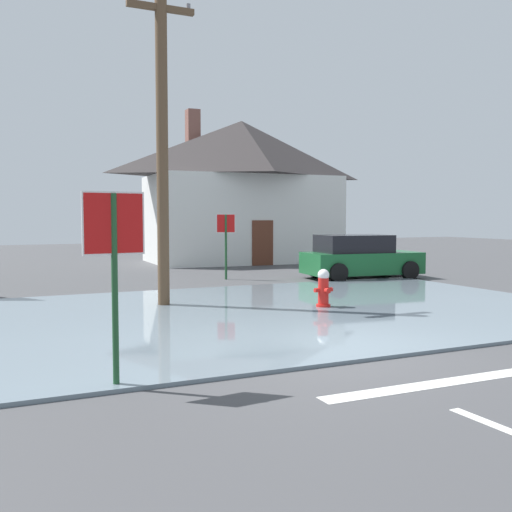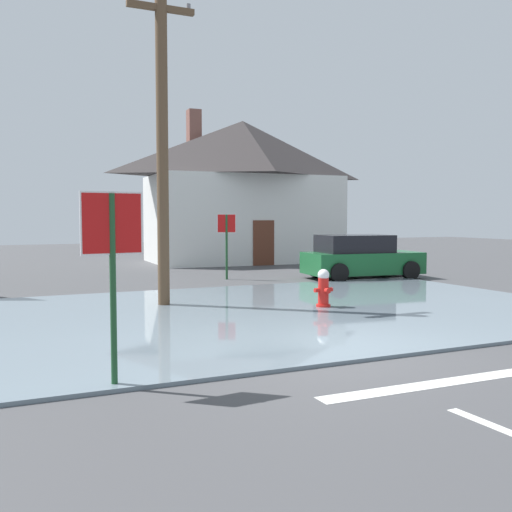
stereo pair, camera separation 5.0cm
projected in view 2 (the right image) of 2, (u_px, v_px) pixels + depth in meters
The scene contains 9 objects.
ground_plane at pixel (326, 353), 9.52m from camera, with size 80.00×80.00×0.10m, color #424244.
flood_puddle at pixel (301, 309), 13.49m from camera, with size 13.12×9.23×0.06m, color slate.
lane_stop_bar at pixel (465, 379), 7.78m from camera, with size 4.45×0.30×0.01m, color silver.
stop_sign_near at pixel (112, 247), 7.27m from camera, with size 0.79×0.11×2.48m.
fire_hydrant at pixel (323, 289), 13.67m from camera, with size 0.47×0.41×0.94m.
utility_pole at pixel (162, 140), 13.77m from camera, with size 1.60×0.28×7.60m.
stop_sign_far at pixel (227, 233), 20.06m from camera, with size 0.58×0.32×2.25m.
house at pixel (243, 189), 28.05m from camera, with size 9.45×5.79×7.24m.
parked_car at pixel (360, 258), 20.45m from camera, with size 4.19×2.37×1.53m.
Camera 2 is at (-4.96, -8.05, 2.17)m, focal length 41.04 mm.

